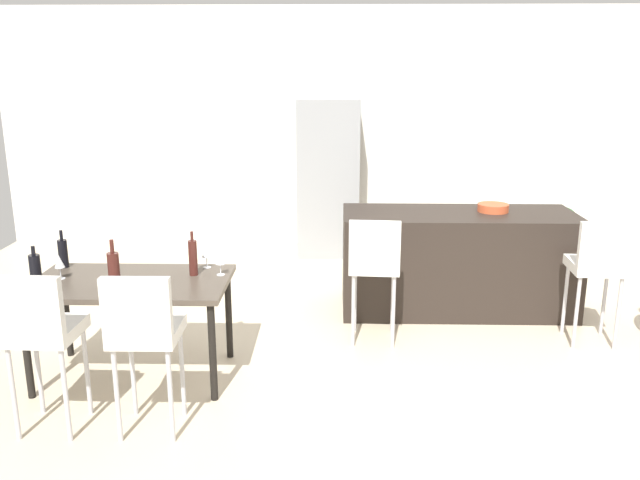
# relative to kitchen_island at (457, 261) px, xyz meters

# --- Properties ---
(ground_plane) EXTENTS (10.00, 10.00, 0.00)m
(ground_plane) POSITION_rel_kitchen_island_xyz_m (-0.26, -0.85, -0.46)
(ground_plane) COLOR beige
(back_wall) EXTENTS (10.00, 0.12, 2.90)m
(back_wall) POSITION_rel_kitchen_island_xyz_m (-0.26, 2.35, 0.99)
(back_wall) COLOR silver
(back_wall) RESTS_ON ground_plane
(kitchen_island) EXTENTS (2.10, 0.80, 0.92)m
(kitchen_island) POSITION_rel_kitchen_island_xyz_m (0.00, 0.00, 0.00)
(kitchen_island) COLOR black
(kitchen_island) RESTS_ON ground_plane
(bar_chair_left) EXTENTS (0.43, 0.43, 1.05)m
(bar_chair_left) POSITION_rel_kitchen_island_xyz_m (-0.81, -0.78, 0.24)
(bar_chair_left) COLOR silver
(bar_chair_left) RESTS_ON ground_plane
(bar_chair_middle) EXTENTS (0.42, 0.42, 1.05)m
(bar_chair_middle) POSITION_rel_kitchen_island_xyz_m (0.97, -0.78, 0.24)
(bar_chair_middle) COLOR silver
(bar_chair_middle) RESTS_ON ground_plane
(dining_table) EXTENTS (1.38, 0.80, 0.74)m
(dining_table) POSITION_rel_kitchen_island_xyz_m (-2.57, -1.44, 0.21)
(dining_table) COLOR #4C4238
(dining_table) RESTS_ON ground_plane
(dining_chair_near) EXTENTS (0.41, 0.41, 1.05)m
(dining_chair_near) POSITION_rel_kitchen_island_xyz_m (-2.89, -2.20, 0.24)
(dining_chair_near) COLOR silver
(dining_chair_near) RESTS_ON ground_plane
(dining_chair_far) EXTENTS (0.40, 0.40, 1.05)m
(dining_chair_far) POSITION_rel_kitchen_island_xyz_m (-2.26, -2.20, 0.24)
(dining_chair_far) COLOR silver
(dining_chair_far) RESTS_ON ground_plane
(wine_bottle_right) EXTENTS (0.07, 0.07, 0.29)m
(wine_bottle_right) POSITION_rel_kitchen_island_xyz_m (-3.16, -1.14, 0.39)
(wine_bottle_right) COLOR black
(wine_bottle_right) RESTS_ON dining_table
(wine_bottle_near) EXTENTS (0.06, 0.06, 0.33)m
(wine_bottle_near) POSITION_rel_kitchen_island_xyz_m (-2.15, -1.31, 0.41)
(wine_bottle_near) COLOR #471E19
(wine_bottle_near) RESTS_ON dining_table
(wine_bottle_end) EXTENTS (0.08, 0.08, 0.35)m
(wine_bottle_end) POSITION_rel_kitchen_island_xyz_m (-2.61, -1.63, 0.42)
(wine_bottle_end) COLOR #471E19
(wine_bottle_end) RESTS_ON dining_table
(wine_bottle_left) EXTENTS (0.08, 0.08, 0.29)m
(wine_bottle_left) POSITION_rel_kitchen_island_xyz_m (-3.17, -1.58, 0.40)
(wine_bottle_left) COLOR black
(wine_bottle_left) RESTS_ON dining_table
(wine_glass_middle) EXTENTS (0.07, 0.07, 0.17)m
(wine_glass_middle) POSITION_rel_kitchen_island_xyz_m (-2.09, -1.13, 0.40)
(wine_glass_middle) COLOR silver
(wine_glass_middle) RESTS_ON dining_table
(wine_glass_far) EXTENTS (0.07, 0.07, 0.17)m
(wine_glass_far) POSITION_rel_kitchen_island_xyz_m (-1.95, -1.30, 0.40)
(wine_glass_far) COLOR silver
(wine_glass_far) RESTS_ON dining_table
(wine_glass_corner) EXTENTS (0.07, 0.07, 0.17)m
(wine_glass_corner) POSITION_rel_kitchen_island_xyz_m (-3.08, -1.42, 0.40)
(wine_glass_corner) COLOR silver
(wine_glass_corner) RESTS_ON dining_table
(refrigerator) EXTENTS (0.72, 0.68, 1.84)m
(refrigerator) POSITION_rel_kitchen_island_xyz_m (-1.21, 1.91, 0.46)
(refrigerator) COLOR #939699
(refrigerator) RESTS_ON ground_plane
(fruit_bowl) EXTENTS (0.28, 0.28, 0.07)m
(fruit_bowl) POSITION_rel_kitchen_island_xyz_m (0.31, 0.06, 0.50)
(fruit_bowl) COLOR #C6512D
(fruit_bowl) RESTS_ON kitchen_island
(potted_plant) EXTENTS (0.37, 0.37, 0.57)m
(potted_plant) POSITION_rel_kitchen_island_xyz_m (1.60, 1.90, -0.13)
(potted_plant) COLOR #996B4C
(potted_plant) RESTS_ON ground_plane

